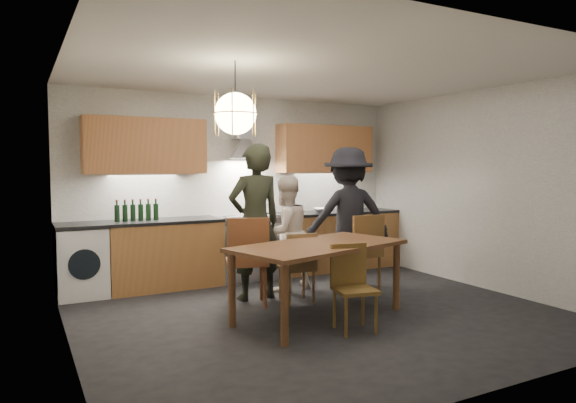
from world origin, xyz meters
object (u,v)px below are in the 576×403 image
person_mid (285,233)px  person_left (255,222)px  dining_table (319,252)px  person_right (348,216)px  chair_back_left (248,256)px  mixing_bowl (322,210)px  chair_front (352,281)px  stock_pot (354,206)px  wine_bottles (137,210)px

person_mid → person_left: bearing=14.2°
dining_table → person_right: (1.15, 1.13, 0.23)m
dining_table → person_right: person_right is taller
chair_back_left → mixing_bowl: chair_back_left is taller
chair_front → person_left: person_left is taller
chair_front → mixing_bowl: mixing_bowl is taller
person_mid → chair_front: bearing=75.0°
dining_table → chair_front: chair_front is taller
stock_pot → chair_back_left: bearing=-150.2°
chair_back_left → mixing_bowl: size_ratio=3.76×
person_left → person_mid: 0.61m
dining_table → chair_front: (0.09, -0.47, -0.22)m
person_right → chair_front: bearing=70.7°
chair_front → mixing_bowl: bearing=76.5°
chair_back_left → stock_pot: chair_back_left is taller
wine_bottles → person_right: bearing=-20.6°
chair_back_left → stock_pot: (2.45, 1.40, 0.37)m
chair_back_left → person_left: (0.23, 0.29, 0.34)m
person_right → wine_bottles: (-2.58, 0.97, 0.11)m
person_mid → mixing_bowl: bearing=-153.4°
chair_front → person_mid: person_mid is taller
mixing_bowl → stock_pot: stock_pot is taller
dining_table → person_left: (-0.27, 1.03, 0.23)m
wine_bottles → mixing_bowl: bearing=-2.0°
dining_table → chair_front: bearing=-94.1°
dining_table → chair_back_left: chair_back_left is taller
mixing_bowl → dining_table: bearing=-122.6°
dining_table → mixing_bowl: bearing=42.0°
person_left → chair_back_left: bearing=50.0°
person_mid → wine_bottles: (-1.70, 0.84, 0.30)m
chair_front → mixing_bowl: size_ratio=3.05×
chair_back_left → person_left: size_ratio=0.55×
chair_front → wine_bottles: bearing=133.0°
chair_front → wine_bottles: 3.04m
chair_back_left → person_right: 1.73m
dining_table → chair_front: size_ratio=2.45×
mixing_bowl → wine_bottles: 2.72m
person_left → person_right: bearing=-178.2°
dining_table → person_right: bearing=29.2°
mixing_bowl → wine_bottles: bearing=178.0°
person_mid → person_right: size_ratio=0.80×
chair_front → person_left: (-0.37, 1.49, 0.45)m
chair_back_left → stock_pot: bearing=-131.6°
person_left → person_right: person_left is taller
mixing_bowl → stock_pot: (0.67, 0.13, 0.03)m
person_mid → person_right: (0.89, -0.13, 0.19)m
chair_back_left → stock_pot: 2.85m
person_mid → person_right: bearing=162.2°
chair_front → stock_pot: stock_pot is taller
chair_front → person_mid: bearing=96.7°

